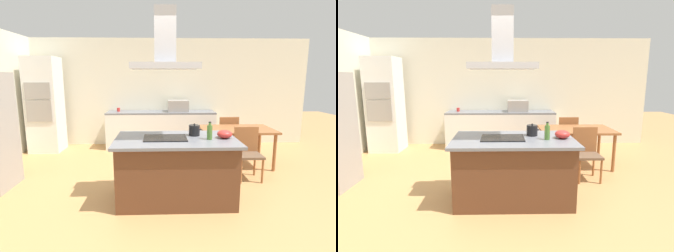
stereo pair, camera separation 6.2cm
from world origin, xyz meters
TOP-DOWN VIEW (x-y plane):
  - ground at (0.00, 1.50)m, footprint 16.00×16.00m
  - wall_back at (0.00, 3.25)m, footprint 7.20×0.10m
  - kitchen_island at (0.00, 0.00)m, footprint 1.70×1.04m
  - cooktop at (-0.15, 0.00)m, footprint 0.60×0.44m
  - tea_kettle at (0.28, 0.16)m, footprint 0.21×0.16m
  - olive_oil_bottle at (0.46, -0.09)m, footprint 0.07×0.07m
  - mixing_bowl at (0.69, -0.02)m, footprint 0.21×0.21m
  - back_counter at (-0.18, 2.88)m, footprint 2.67×0.62m
  - countertop_microwave at (0.25, 2.88)m, footprint 0.50×0.38m
  - coffee_mug_red at (-1.24, 2.94)m, footprint 0.08×0.08m
  - wall_oven_stack at (-2.90, 2.65)m, footprint 0.70×0.66m
  - dining_table at (1.30, 1.42)m, footprint 1.40×0.90m
  - chair_facing_island at (1.30, 0.76)m, footprint 0.42×0.42m
  - chair_facing_back_wall at (1.30, 2.09)m, footprint 0.42×0.42m
  - range_hood at (-0.15, 0.00)m, footprint 0.90×0.55m

SIDE VIEW (x-z plane):
  - ground at x=0.00m, z-range 0.00..0.00m
  - back_counter at x=-0.18m, z-range 0.00..0.90m
  - kitchen_island at x=0.00m, z-range 0.00..0.90m
  - chair_facing_island at x=1.30m, z-range 0.06..0.95m
  - chair_facing_back_wall at x=1.30m, z-range 0.06..0.95m
  - dining_table at x=1.30m, z-range 0.29..1.04m
  - cooktop at x=-0.15m, z-range 0.90..0.91m
  - coffee_mug_red at x=-1.24m, z-range 0.90..0.99m
  - mixing_bowl at x=0.69m, z-range 0.90..1.02m
  - tea_kettle at x=0.28m, z-range 0.89..1.07m
  - olive_oil_bottle at x=0.46m, z-range 0.88..1.13m
  - countertop_microwave at x=0.25m, z-range 0.90..1.18m
  - wall_oven_stack at x=-2.90m, z-range 0.00..2.20m
  - wall_back at x=0.00m, z-range 0.00..2.70m
  - range_hood at x=-0.15m, z-range 1.71..2.49m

